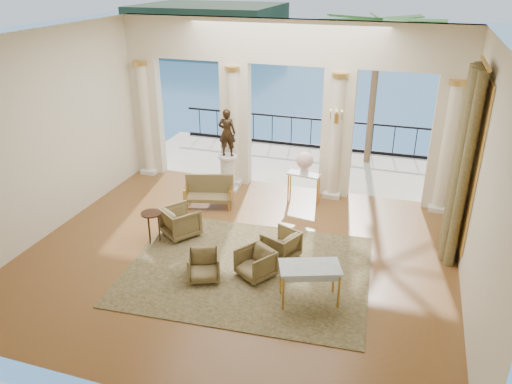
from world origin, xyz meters
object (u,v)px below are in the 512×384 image
(settee, at_px, (209,191))
(armchair_c, at_px, (281,244))
(pedestal, at_px, (228,174))
(console_table, at_px, (304,178))
(game_table, at_px, (310,270))
(armchair_b, at_px, (256,262))
(armchair_d, at_px, (181,220))
(statue, at_px, (227,133))
(side_table, at_px, (151,217))
(armchair_a, at_px, (204,264))

(settee, bearing_deg, armchair_c, -52.77)
(pedestal, xyz_separation_m, console_table, (2.15, -0.13, 0.19))
(game_table, bearing_deg, armchair_b, 138.07)
(armchair_d, distance_m, pedestal, 2.71)
(settee, xyz_separation_m, game_table, (3.31, -3.17, 0.27))
(pedestal, height_order, console_table, pedestal)
(game_table, bearing_deg, statue, 106.76)
(armchair_b, relative_size, pedestal, 0.64)
(pedestal, distance_m, statue, 1.17)
(pedestal, bearing_deg, side_table, -100.62)
(armchair_c, relative_size, pedestal, 0.66)
(armchair_d, distance_m, console_table, 3.45)
(statue, bearing_deg, pedestal, -95.73)
(armchair_a, relative_size, statue, 0.50)
(settee, height_order, console_table, settee)
(armchair_b, bearing_deg, game_table, 11.03)
(settee, relative_size, pedestal, 1.30)
(settee, xyz_separation_m, statue, (0.12, 1.07, 1.26))
(armchair_d, distance_m, statue, 2.99)
(pedestal, relative_size, console_table, 1.14)
(armchair_a, distance_m, armchair_c, 1.74)
(pedestal, height_order, side_table, pedestal)
(armchair_b, distance_m, game_table, 1.32)
(armchair_b, distance_m, armchair_d, 2.40)
(pedestal, bearing_deg, statue, -90.00)
(armchair_b, bearing_deg, settee, 160.97)
(armchair_d, bearing_deg, statue, -56.81)
(armchair_c, height_order, side_table, side_table)
(pedestal, relative_size, side_table, 1.39)
(settee, bearing_deg, side_table, -117.96)
(armchair_a, distance_m, armchair_d, 1.88)
(armchair_a, xyz_separation_m, armchair_d, (-1.20, 1.45, 0.06))
(statue, relative_size, side_table, 1.75)
(armchair_d, relative_size, game_table, 0.61)
(settee, distance_m, console_table, 2.47)
(armchair_a, distance_m, console_table, 4.19)
(armchair_a, height_order, armchair_c, armchair_c)
(armchair_a, xyz_separation_m, settee, (-1.17, 3.08, 0.08))
(game_table, distance_m, pedestal, 5.31)
(armchair_a, distance_m, statue, 4.49)
(armchair_d, height_order, settee, settee)
(armchair_c, bearing_deg, armchair_b, 4.29)
(armchair_a, bearing_deg, console_table, 51.81)
(statue, relative_size, console_table, 1.43)
(statue, height_order, console_table, statue)
(armchair_c, relative_size, side_table, 0.91)
(armchair_a, xyz_separation_m, armchair_b, (0.95, 0.38, 0.01))
(game_table, relative_size, side_table, 1.69)
(armchair_d, height_order, console_table, console_table)
(armchair_c, bearing_deg, statue, -118.39)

